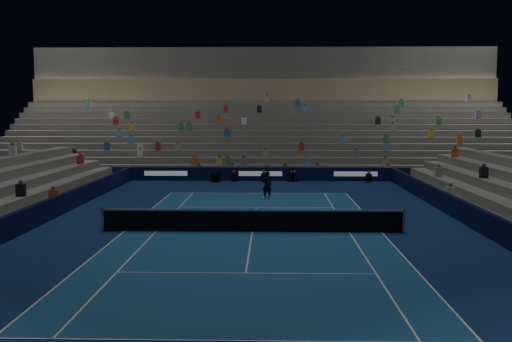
% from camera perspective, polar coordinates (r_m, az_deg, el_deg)
% --- Properties ---
extents(ground, '(90.00, 90.00, 0.00)m').
position_cam_1_polar(ground, '(25.00, -0.36, -5.96)').
color(ground, '#0D234F').
rests_on(ground, ground).
extents(court_surface, '(10.97, 23.77, 0.01)m').
position_cam_1_polar(court_surface, '(25.00, -0.36, -5.95)').
color(court_surface, navy).
rests_on(court_surface, ground).
extents(sponsor_barrier_far, '(44.00, 0.25, 1.00)m').
position_cam_1_polar(sponsor_barrier_far, '(43.22, 0.43, -0.30)').
color(sponsor_barrier_far, black).
rests_on(sponsor_barrier_far, ground).
extents(sponsor_barrier_east, '(0.25, 37.00, 1.00)m').
position_cam_1_polar(sponsor_barrier_east, '(26.44, 21.23, -4.61)').
color(sponsor_barrier_east, black).
rests_on(sponsor_barrier_east, ground).
extents(sponsor_barrier_west, '(0.25, 37.00, 1.00)m').
position_cam_1_polar(sponsor_barrier_west, '(27.01, -21.46, -4.40)').
color(sponsor_barrier_west, black).
rests_on(sponsor_barrier_west, ground).
extents(grandstand_main, '(44.00, 15.20, 11.20)m').
position_cam_1_polar(grandstand_main, '(52.40, 0.63, 3.92)').
color(grandstand_main, '#60605C').
rests_on(grandstand_main, ground).
extents(tennis_net, '(12.90, 0.10, 1.10)m').
position_cam_1_polar(tennis_net, '(24.90, -0.36, -4.83)').
color(tennis_net, '#B2B2B7').
rests_on(tennis_net, ground).
extents(tennis_player, '(0.69, 0.56, 1.64)m').
position_cam_1_polar(tennis_player, '(34.20, 1.08, -1.38)').
color(tennis_player, black).
rests_on(tennis_player, ground).
extents(broadcast_camera, '(0.63, 1.03, 0.67)m').
position_cam_1_polar(broadcast_camera, '(42.64, -3.96, -0.61)').
color(broadcast_camera, black).
rests_on(broadcast_camera, ground).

